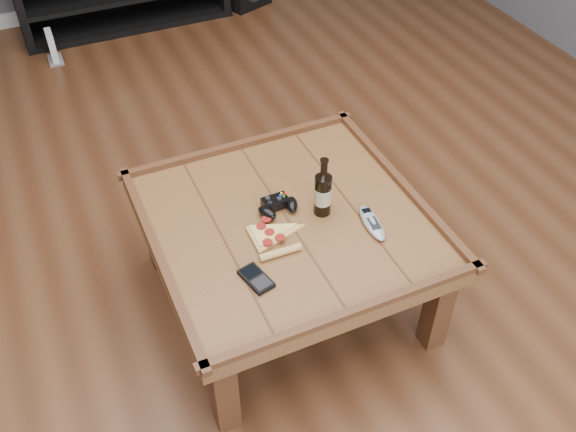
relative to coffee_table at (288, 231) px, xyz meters
name	(u,v)px	position (x,y,z in m)	size (l,w,h in m)	color
ground	(288,298)	(0.00, 0.00, -0.39)	(6.00, 6.00, 0.00)	#462614
baseboard	(119,1)	(0.00, 2.99, -0.34)	(5.00, 0.02, 0.10)	silver
coffee_table	(288,231)	(0.00, 0.00, 0.00)	(1.03, 1.03, 0.48)	brown
beer_bottle	(323,192)	(0.13, -0.01, 0.16)	(0.06, 0.06, 0.25)	black
game_controller	(278,206)	(-0.01, 0.06, 0.08)	(0.17, 0.12, 0.05)	black
pizza_slice	(271,237)	(-0.09, -0.07, 0.07)	(0.17, 0.28, 0.03)	tan
smartphone	(256,279)	(-0.22, -0.23, 0.07)	(0.10, 0.14, 0.02)	black
remote_control	(372,223)	(0.27, -0.15, 0.07)	(0.08, 0.20, 0.03)	#91969E
game_console	(52,48)	(-0.55, 2.39, -0.30)	(0.09, 0.16, 0.20)	gray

